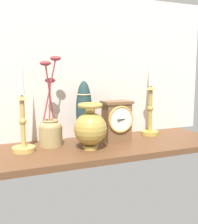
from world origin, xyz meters
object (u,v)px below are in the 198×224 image
object	(u,v)px
tall_ceramic_vase	(84,111)
candlestick_tall_center	(150,101)
mantel_clock	(117,121)
brass_vase_jar	(51,128)
brass_vase_bulbous	(90,127)
candlestick_tall_left	(22,112)

from	to	relation	value
tall_ceramic_vase	candlestick_tall_center	bearing A→B (deg)	-1.84
mantel_clock	brass_vase_jar	world-z (taller)	brass_vase_jar
brass_vase_bulbous	tall_ceramic_vase	bearing A→B (deg)	80.88
candlestick_tall_center	brass_vase_bulbous	xyz separation A→B (cm)	(-35.47, -12.33, -7.55)
mantel_clock	candlestick_tall_center	xyz separation A→B (cm)	(20.43, 5.46, 7.06)
candlestick_tall_center	brass_vase_jar	bearing A→B (deg)	-178.55
brass_vase_jar	tall_ceramic_vase	world-z (taller)	brass_vase_jar
mantel_clock	brass_vase_jar	xyz separation A→B (cm)	(-28.36, 4.23, -1.75)
mantel_clock	brass_vase_jar	size ratio (longest dim) A/B	0.49
mantel_clock	candlestick_tall_left	distance (cm)	40.37
mantel_clock	tall_ceramic_vase	xyz separation A→B (cm)	(-12.88, 6.53, 4.18)
mantel_clock	candlestick_tall_center	bearing A→B (deg)	14.97
mantel_clock	brass_vase_bulbous	size ratio (longest dim) A/B	0.97
candlestick_tall_left	brass_vase_bulbous	distance (cm)	26.58
tall_ceramic_vase	candlestick_tall_left	bearing A→B (deg)	-166.13
candlestick_tall_left	candlestick_tall_center	bearing A→B (deg)	5.31
brass_vase_bulbous	tall_ceramic_vase	xyz separation A→B (cm)	(2.15, 13.40, 4.66)
mantel_clock	candlestick_tall_left	bearing A→B (deg)	-179.80
mantel_clock	candlestick_tall_left	xyz separation A→B (cm)	(-39.92, -0.14, 5.96)
candlestick_tall_left	candlestick_tall_center	distance (cm)	60.62
mantel_clock	tall_ceramic_vase	world-z (taller)	tall_ceramic_vase
brass_vase_jar	tall_ceramic_vase	bearing A→B (deg)	8.47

